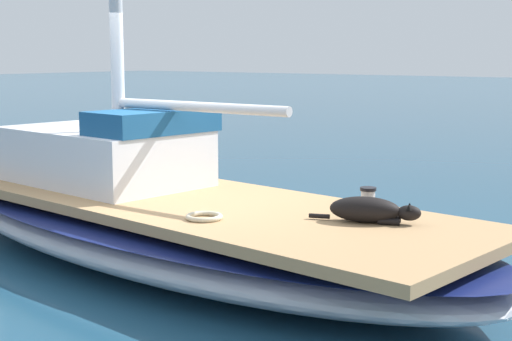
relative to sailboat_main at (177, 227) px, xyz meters
The scene contains 6 objects.
ground_plane 0.34m from the sailboat_main, ahead, with size 120.00×120.00×0.00m, color navy.
sailboat_main is the anchor object (origin of this frame).
cabin_house 1.30m from the sailboat_main, 83.63° to the left, with size 1.62×2.35×0.84m.
dog_black 2.18m from the sailboat_main, 88.11° to the right, with size 0.46×0.92×0.22m.
deck_winch 2.00m from the sailboat_main, 74.43° to the right, with size 0.16×0.16×0.21m.
coiled_rope 1.19m from the sailboat_main, 125.50° to the right, with size 0.32×0.32×0.04m, color beige.
Camera 1 is at (-5.56, -5.09, 2.08)m, focal length 53.21 mm.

